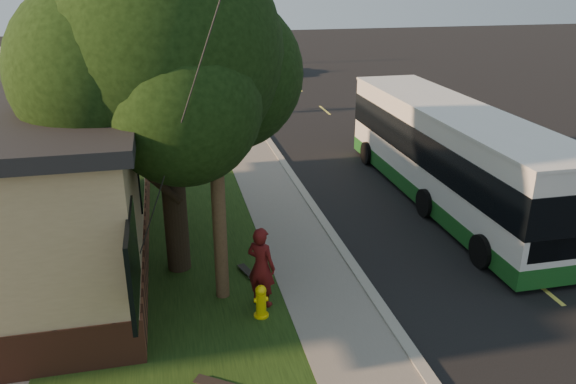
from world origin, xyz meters
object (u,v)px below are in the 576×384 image
object	(u,v)px
utility_pole	(213,94)
leafy_tree	(164,56)
fire_hydrant	(261,301)
traffic_signal	(222,23)
bare_tree_far	(178,47)
bare_tree_near	(178,75)
distant_car	(278,64)
transit_bus	(451,153)
skateboarder	(261,267)
skateboard_main	(247,271)

from	to	relation	value
utility_pole	leafy_tree	xyz separation A→B (m)	(-0.87, 1.66, 0.54)
fire_hydrant	traffic_signal	size ratio (longest dim) A/B	0.13
fire_hydrant	bare_tree_far	bearing A→B (deg)	90.76
bare_tree_far	leafy_tree	bearing A→B (deg)	-92.45
bare_tree_near	distant_car	world-z (taller)	bare_tree_near
utility_pole	leafy_tree	size ratio (longest dim) A/B	1.16
bare_tree_far	transit_bus	size ratio (longest dim) A/B	0.36
fire_hydrant	skateboarder	xyz separation A→B (m)	(0.10, 0.47, 0.55)
bare_tree_near	traffic_signal	world-z (taller)	traffic_signal
utility_pole	skateboard_main	size ratio (longest dim) A/B	11.67
fire_hydrant	bare_tree_near	bearing A→B (deg)	92.86
leafy_tree	bare_tree_near	bearing A→B (deg)	87.50
distant_car	traffic_signal	bearing A→B (deg)	123.16
leafy_tree	skateboard_main	distance (m)	5.34
utility_pole	transit_bus	size ratio (longest dim) A/B	0.81
traffic_signal	skateboard_main	distance (m)	32.45
fire_hydrant	distant_car	bearing A→B (deg)	77.63
transit_bus	distant_car	size ratio (longest dim) A/B	2.87
distant_car	fire_hydrant	bearing A→B (deg)	-106.10
bare_tree_near	bare_tree_far	xyz separation A→B (m)	(0.50, 12.00, -0.15)
transit_bus	skateboard_main	world-z (taller)	transit_bus
traffic_signal	distant_car	size ratio (longest dim) A/B	1.41
bare_tree_far	distant_car	world-z (taller)	bare_tree_far
utility_pole	leafy_tree	world-z (taller)	utility_pole
skateboard_main	fire_hydrant	bearing A→B (deg)	-89.41
skateboarder	distant_car	world-z (taller)	skateboarder
skateboard_main	utility_pole	bearing A→B (deg)	-128.94
fire_hydrant	transit_bus	bearing A→B (deg)	36.51
leafy_tree	bare_tree_far	bearing A→B (deg)	87.55
utility_pole	transit_bus	xyz separation A→B (m)	(7.60, 4.11, -3.01)
fire_hydrant	skateboarder	distance (m)	0.73
leafy_tree	bare_tree_far	distance (m)	27.56
transit_bus	skateboarder	size ratio (longest dim) A/B	6.14
bare_tree_near	skateboard_main	distance (m)	16.31
bare_tree_near	transit_bus	xyz separation A→B (m)	(7.80, -12.89, -0.53)
leafy_tree	skateboarder	bearing A→B (deg)	-52.47
utility_pole	traffic_signal	world-z (taller)	utility_pole
traffic_signal	fire_hydrant	bearing A→B (deg)	-95.21
utility_pole	bare_tree_far	xyz separation A→B (m)	(0.31, 29.01, -2.63)
skateboard_main	skateboarder	bearing A→B (deg)	-85.03
bare_tree_far	skateboard_main	size ratio (longest dim) A/B	5.19
transit_bus	bare_tree_near	bearing A→B (deg)	121.17
skateboarder	skateboard_main	xyz separation A→B (m)	(-0.12, 1.37, -0.86)
fire_hydrant	skateboard_main	world-z (taller)	fire_hydrant
leafy_tree	bare_tree_near	size ratio (longest dim) A/B	1.81
utility_pole	traffic_signal	size ratio (longest dim) A/B	1.65
leafy_tree	bare_tree_near	world-z (taller)	leafy_tree
leafy_tree	distant_car	distance (m)	28.40
traffic_signal	skateboard_main	size ratio (longest dim) A/B	7.08
utility_pole	bare_tree_near	bearing A→B (deg)	90.66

